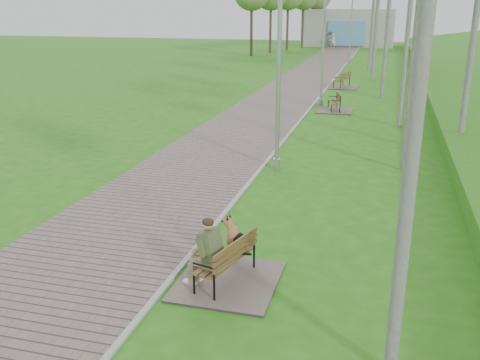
# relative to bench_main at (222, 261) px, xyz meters

# --- Properties ---
(ground) EXTENTS (120.00, 120.00, 0.00)m
(ground) POSITION_rel_bench_main_xyz_m (-0.86, 4.95, -0.39)
(ground) COLOR #256B15
(ground) RESTS_ON ground
(walkway) EXTENTS (3.50, 67.00, 0.04)m
(walkway) POSITION_rel_bench_main_xyz_m (-2.61, 26.45, -0.37)
(walkway) COLOR #685954
(walkway) RESTS_ON ground
(kerb) EXTENTS (0.10, 67.00, 0.05)m
(kerb) POSITION_rel_bench_main_xyz_m (-0.86, 26.45, -0.37)
(kerb) COLOR #999993
(kerb) RESTS_ON ground
(building_north) EXTENTS (10.00, 5.20, 4.00)m
(building_north) POSITION_rel_bench_main_xyz_m (-2.36, 55.92, 1.60)
(building_north) COLOR #9E9E99
(building_north) RESTS_ON ground
(bench_main) EXTENTS (1.62, 1.80, 1.41)m
(bench_main) POSITION_rel_bench_main_xyz_m (0.00, 0.00, 0.00)
(bench_main) COLOR #685954
(bench_main) RESTS_ON ground
(bench_second) EXTENTS (1.53, 1.70, 0.94)m
(bench_second) POSITION_rel_bench_main_xyz_m (0.22, 15.84, -0.22)
(bench_second) COLOR #685954
(bench_second) RESTS_ON ground
(bench_third) EXTENTS (1.73, 1.92, 1.06)m
(bench_third) POSITION_rel_bench_main_xyz_m (-0.09, 23.04, -0.20)
(bench_third) COLOR #685954
(bench_third) RESTS_ON ground
(lamp_post_near) EXTENTS (0.20, 0.20, 5.24)m
(lamp_post_near) POSITION_rel_bench_main_xyz_m (-0.44, 6.60, 2.05)
(lamp_post_near) COLOR #A2A5AA
(lamp_post_near) RESTS_ON ground
(lamp_post_second) EXTENTS (0.20, 0.20, 5.27)m
(lamp_post_second) POSITION_rel_bench_main_xyz_m (-0.52, 17.04, 2.07)
(lamp_post_second) COLOR #A2A5AA
(lamp_post_second) RESTS_ON ground
(lamp_post_third) EXTENTS (0.20, 0.20, 5.07)m
(lamp_post_third) POSITION_rel_bench_main_xyz_m (-0.74, 36.76, 1.98)
(lamp_post_third) COLOR #A2A5AA
(lamp_post_third) RESTS_ON ground
(pedestrian_near) EXTENTS (0.67, 0.56, 1.56)m
(pedestrian_near) POSITION_rel_bench_main_xyz_m (-3.55, 51.47, 0.39)
(pedestrian_near) COLOR beige
(pedestrian_near) RESTS_ON ground
(pedestrian_far) EXTENTS (1.00, 0.86, 1.78)m
(pedestrian_far) POSITION_rel_bench_main_xyz_m (-4.06, 52.89, 0.50)
(pedestrian_far) COLOR gray
(pedestrian_far) RESTS_ON ground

